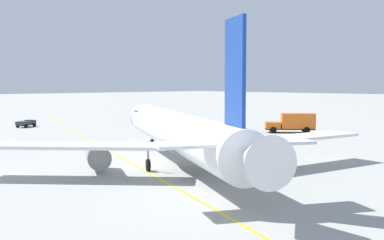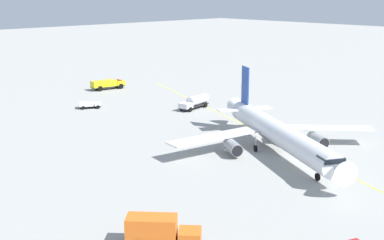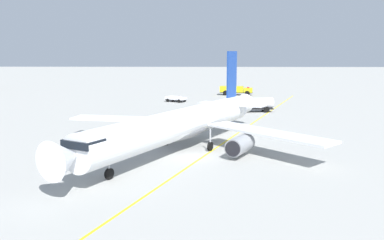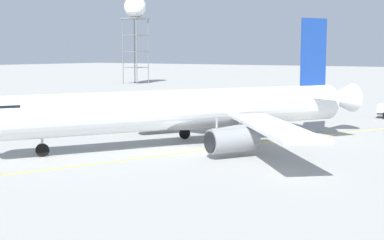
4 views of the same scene
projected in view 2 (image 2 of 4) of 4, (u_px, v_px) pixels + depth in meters
name	position (u px, v px, depth m)	size (l,w,h in m)	color
ground_plane	(298.00, 155.00, 83.79)	(600.00, 600.00, 0.00)	#9E9E99
airliner_main	(277.00, 134.00, 84.49)	(37.46, 33.13, 12.13)	white
pushback_tug_truck	(89.00, 105.00, 116.95)	(4.56, 5.48, 1.30)	#232326
fire_tender_truck	(107.00, 84.00, 138.81)	(4.23, 9.43, 2.50)	#232326
catering_truck_truck	(158.00, 230.00, 53.96)	(7.41, 7.13, 3.10)	#232326
fuel_tanker_truck_extra	(195.00, 102.00, 116.38)	(3.80, 8.81, 2.87)	#232326
taxiway_centreline	(304.00, 154.00, 84.06)	(136.37, 51.19, 0.01)	yellow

